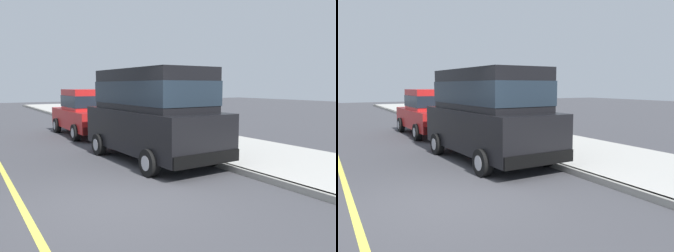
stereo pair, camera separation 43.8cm
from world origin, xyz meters
The scene contains 8 objects.
ground_plane centered at (0.00, 0.00, 0.00)m, with size 80.00×80.00×0.00m, color #424247.
curb centered at (3.20, 0.00, 0.07)m, with size 0.16×64.00×0.14m, color gray.
sidewalk centered at (5.00, 0.00, 0.07)m, with size 3.60×64.00×0.14m, color #B7B5AD.
lane_centre_line centered at (-1.60, 0.00, 0.00)m, with size 0.12×57.60×0.01m, color #E0D64C.
car_black_van centered at (2.12, 2.67, 1.39)m, with size 2.27×4.97×2.52m.
car_red_sedan centered at (2.16, 8.42, 0.98)m, with size 2.05×4.61×1.92m.
dog_white centered at (4.32, 4.04, 0.43)m, with size 0.20×0.75×0.49m.
fire_hydrant centered at (3.65, 6.27, 0.48)m, with size 0.34×0.24×0.72m.
Camera 2 is at (-2.04, -5.90, 2.07)m, focal length 36.90 mm.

